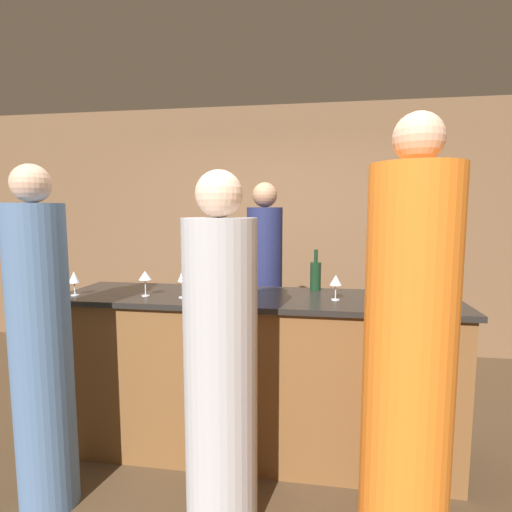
% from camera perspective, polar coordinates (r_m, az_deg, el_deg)
% --- Properties ---
extents(ground_plane, '(14.00, 14.00, 0.00)m').
position_cam_1_polar(ground_plane, '(3.03, -0.08, -25.84)').
color(ground_plane, '#4C3823').
extents(back_wall, '(8.00, 0.06, 2.80)m').
position_cam_1_polar(back_wall, '(4.65, 3.96, 3.79)').
color(back_wall, brown).
rests_on(back_wall, ground_plane).
extents(bar_counter, '(2.57, 0.66, 1.07)m').
position_cam_1_polar(bar_counter, '(2.78, -0.08, -16.47)').
color(bar_counter, brown).
rests_on(bar_counter, ground_plane).
extents(bartender, '(0.29, 0.29, 1.84)m').
position_cam_1_polar(bartender, '(3.31, 1.23, -6.53)').
color(bartender, '#1E234C').
rests_on(bartender, ground_plane).
extents(guest_0, '(0.31, 0.31, 1.86)m').
position_cam_1_polar(guest_0, '(2.46, -28.31, -11.94)').
color(guest_0, '#4C6B93').
rests_on(guest_0, ground_plane).
extents(guest_1, '(0.36, 0.36, 1.81)m').
position_cam_1_polar(guest_1, '(2.07, -5.06, -15.69)').
color(guest_1, '#B2B2B7').
rests_on(guest_1, ground_plane).
extents(guest_2, '(0.39, 0.39, 2.03)m').
position_cam_1_polar(guest_2, '(1.95, 20.93, -14.37)').
color(guest_2, orange).
rests_on(guest_2, ground_plane).
extents(wine_bottle_0, '(0.08, 0.08, 0.28)m').
position_cam_1_polar(wine_bottle_0, '(2.86, 21.27, -2.91)').
color(wine_bottle_0, black).
rests_on(wine_bottle_0, bar_counter).
extents(wine_bottle_1, '(0.08, 0.08, 0.29)m').
position_cam_1_polar(wine_bottle_1, '(2.81, 8.51, -2.72)').
color(wine_bottle_1, black).
rests_on(wine_bottle_1, bar_counter).
extents(wine_glass_0, '(0.06, 0.06, 0.18)m').
position_cam_1_polar(wine_glass_0, '(2.58, -10.48, -2.99)').
color(wine_glass_0, silver).
rests_on(wine_glass_0, bar_counter).
extents(wine_glass_1, '(0.08, 0.08, 0.16)m').
position_cam_1_polar(wine_glass_1, '(2.68, -15.56, -2.79)').
color(wine_glass_1, silver).
rests_on(wine_glass_1, bar_counter).
extents(wine_glass_2, '(0.07, 0.07, 0.17)m').
position_cam_1_polar(wine_glass_2, '(2.55, 19.09, -3.45)').
color(wine_glass_2, silver).
rests_on(wine_glass_2, bar_counter).
extents(wine_glass_3, '(0.07, 0.07, 0.16)m').
position_cam_1_polar(wine_glass_3, '(2.52, 11.33, -3.50)').
color(wine_glass_3, silver).
rests_on(wine_glass_3, bar_counter).
extents(wine_glass_4, '(0.07, 0.07, 0.17)m').
position_cam_1_polar(wine_glass_4, '(2.47, 22.89, -3.91)').
color(wine_glass_4, silver).
rests_on(wine_glass_4, bar_counter).
extents(wine_glass_5, '(0.07, 0.07, 0.16)m').
position_cam_1_polar(wine_glass_5, '(2.86, -24.56, -2.85)').
color(wine_glass_5, silver).
rests_on(wine_glass_5, bar_counter).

